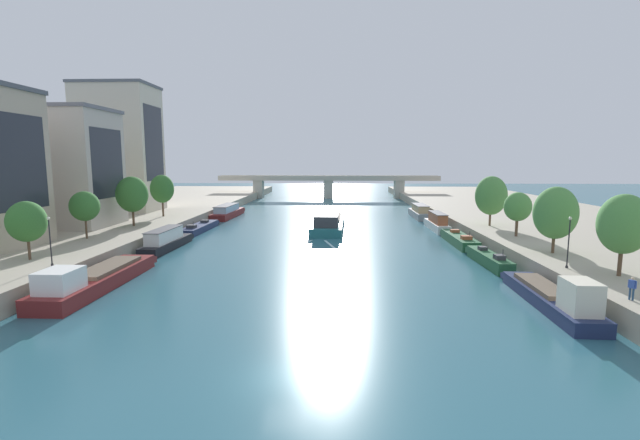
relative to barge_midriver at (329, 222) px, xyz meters
The scene contains 28 objects.
ground_plane 52.30m from the barge_midriver, 91.36° to the right, with size 400.00×400.00×0.00m, color #2D6070.
quay_left 40.82m from the barge_midriver, behind, with size 36.00×170.00×1.95m, color #A89E89.
quay_right 38.33m from the barge_midriver, ahead, with size 36.00×170.00×1.95m, color #A89E89.
barge_midriver is the anchor object (origin of this frame).
wake_behind_barge 15.04m from the barge_midriver, 95.18° to the right, with size 5.60×5.98×0.03m.
moored_boat_left_downstream 42.00m from the barge_midriver, 118.72° to the right, with size 3.63×16.96×3.03m.
moored_boat_left_far 28.15m from the barge_midriver, 137.48° to the right, with size 2.85×12.83×2.77m.
moored_boat_left_end 21.47m from the barge_midriver, 169.44° to the right, with size 2.88×13.53×2.12m.
moored_boat_left_upstream 24.83m from the barge_midriver, 146.99° to the left, with size 3.75×15.68×2.58m.
moored_boat_right_second 44.54m from the barge_midriver, 65.82° to the right, with size 3.04×14.40×3.32m.
moored_boat_right_midway 31.92m from the barge_midriver, 55.35° to the right, with size 2.09×10.62×2.40m.
moored_boat_right_gap_after 23.06m from the barge_midriver, 37.69° to the right, with size 2.41×12.29×2.39m.
moored_boat_right_end 18.08m from the barge_midriver, ahead, with size 2.11×11.70×2.95m.
moored_boat_right_downstream 22.91m from the barge_midriver, 37.99° to the left, with size 2.69×12.85×2.73m.
tree_left_far 44.38m from the barge_midriver, 129.80° to the right, with size 3.52×3.52×5.67m.
tree_left_midway 37.20m from the barge_midriver, 142.48° to the right, with size 3.45×3.45×5.81m.
tree_left_third 31.23m from the barge_midriver, 157.25° to the right, with size 4.47×4.47×7.22m.
tree_left_end_of_row 28.93m from the barge_midriver, behind, with size 3.93×3.93×7.10m.
tree_right_end_of_row 45.61m from the barge_midriver, 56.74° to the right, with size 3.90×3.90×6.82m.
tree_right_second 37.73m from the barge_midriver, 50.49° to the right, with size 4.29×4.29×6.87m.
tree_right_far 30.84m from the barge_midriver, 37.76° to the right, with size 3.32×3.32×5.58m.
tree_right_past_mid 26.29m from the barge_midriver, 21.76° to the right, with size 4.51×4.51×7.26m.
lamppost_left_bank 43.91m from the barge_midriver, 123.96° to the right, with size 0.28×0.28×4.50m.
lamppost_right_bank 41.70m from the barge_midriver, 58.18° to the right, with size 0.28×0.28×4.60m.
building_left_far_end 42.29m from the barge_midriver, 163.31° to the right, with size 16.13×10.97×17.00m.
building_left_middle 42.19m from the barge_midriver, 169.03° to the left, with size 13.61×10.20×23.51m.
bridge_far 59.99m from the barge_midriver, 91.19° to the left, with size 66.96×4.40×6.90m.
person_on_quay 49.41m from the barge_midriver, 64.03° to the right, with size 0.35×0.46×1.62m.
Camera 1 is at (2.66, -21.98, 11.45)m, focal length 24.62 mm.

